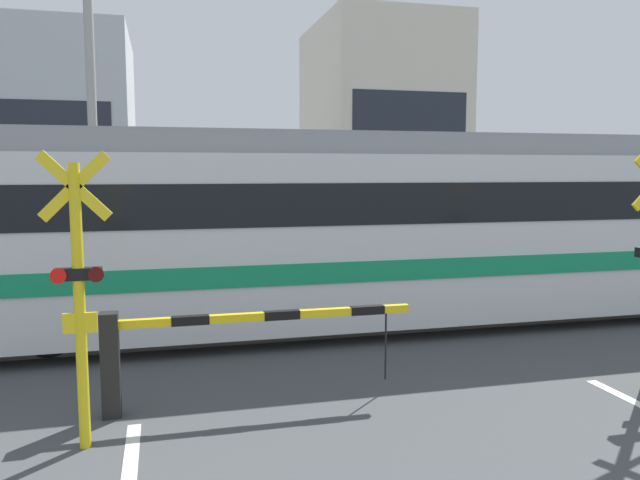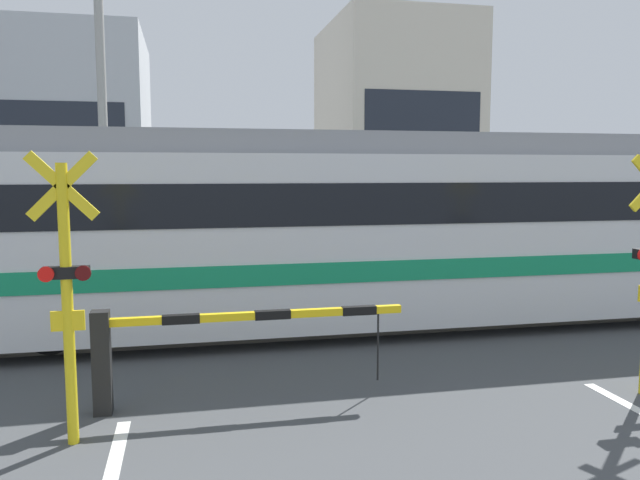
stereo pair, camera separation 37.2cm
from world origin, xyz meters
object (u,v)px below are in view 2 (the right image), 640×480
(crossing_barrier_near, at_px, (180,340))
(crossing_signal_left, at_px, (67,286))
(crossing_barrier_far, at_px, (382,255))
(pedestrian, at_px, (290,232))
(commuter_train, at_px, (438,223))

(crossing_barrier_near, distance_m, crossing_signal_left, 1.53)
(crossing_barrier_far, height_order, pedestrian, pedestrian)
(crossing_barrier_near, relative_size, crossing_signal_left, 1.24)
(commuter_train, xyz_separation_m, crossing_barrier_near, (-4.54, -3.31, -0.99))
(crossing_barrier_far, distance_m, crossing_signal_left, 9.14)
(crossing_barrier_far, xyz_separation_m, crossing_signal_left, (-5.57, -7.19, 0.81))
(commuter_train, distance_m, pedestrian, 6.90)
(pedestrian, bearing_deg, crossing_barrier_near, -106.50)
(commuter_train, bearing_deg, crossing_signal_left, -144.19)
(commuter_train, xyz_separation_m, pedestrian, (-1.58, 6.68, -0.75))
(crossing_barrier_near, height_order, pedestrian, pedestrian)
(crossing_barrier_far, bearing_deg, pedestrian, 113.72)
(crossing_barrier_near, bearing_deg, crossing_barrier_far, 55.08)
(crossing_barrier_far, bearing_deg, crossing_signal_left, -127.77)
(commuter_train, relative_size, crossing_signal_left, 7.13)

